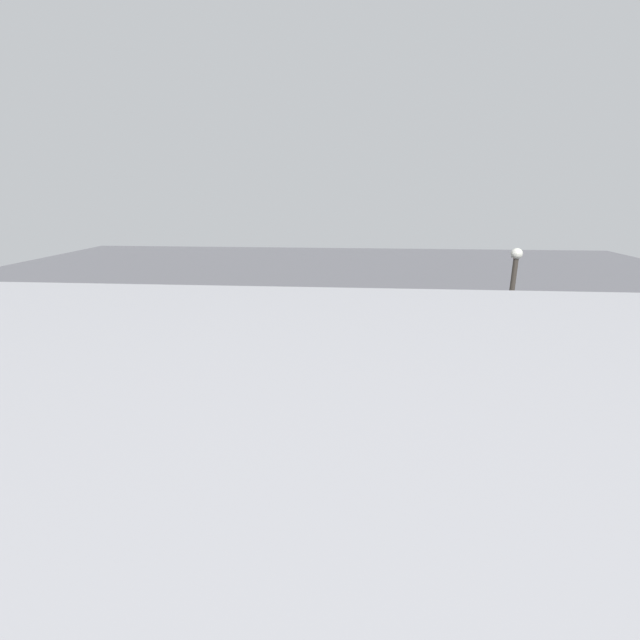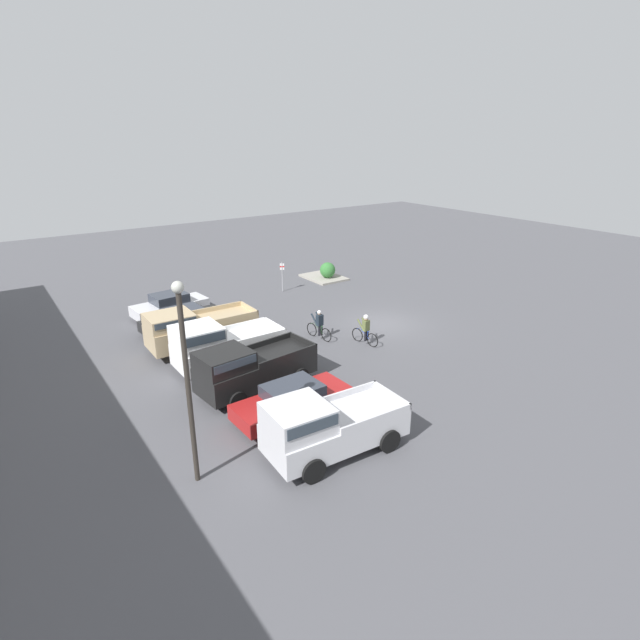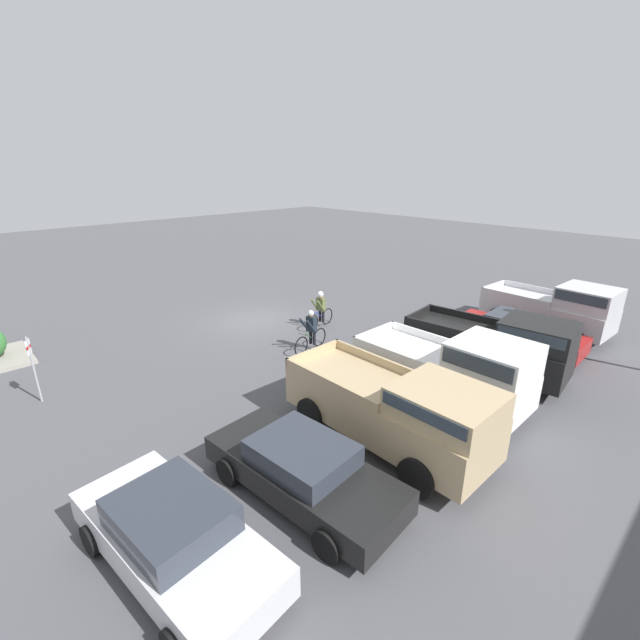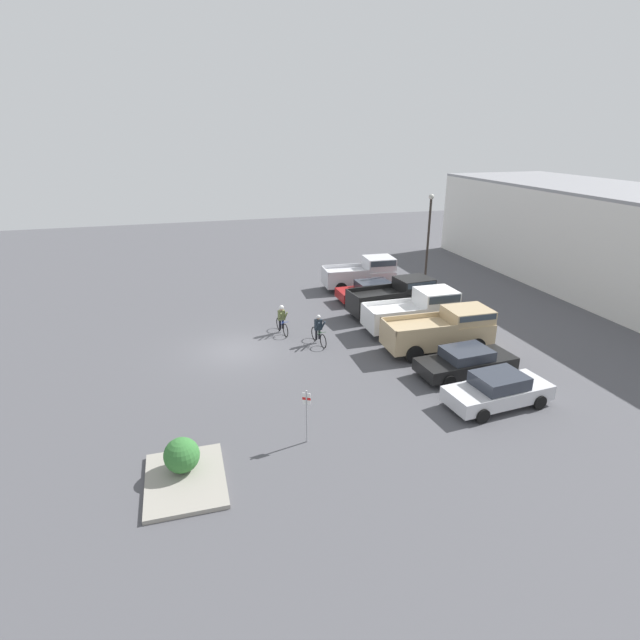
% 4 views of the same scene
% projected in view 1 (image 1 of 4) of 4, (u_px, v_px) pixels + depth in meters
% --- Properties ---
extents(ground_plane, '(80.00, 80.00, 0.00)m').
position_uv_depth(ground_plane, '(326.00, 318.00, 29.55)').
color(ground_plane, '#4C4C51').
extents(pickup_truck_0, '(2.50, 5.08, 2.23)m').
position_uv_depth(pickup_truck_0, '(497.00, 361.00, 18.88)').
color(pickup_truck_0, silver).
rests_on(pickup_truck_0, ground_plane).
extents(sedan_0, '(2.09, 4.76, 1.34)m').
position_uv_depth(sedan_0, '(431.00, 365.00, 19.65)').
color(sedan_0, maroon).
rests_on(sedan_0, ground_plane).
extents(pickup_truck_1, '(2.56, 5.38, 2.18)m').
position_uv_depth(pickup_truck_1, '(371.00, 358.00, 19.34)').
color(pickup_truck_1, black).
rests_on(pickup_truck_1, ground_plane).
extents(pickup_truck_2, '(2.32, 5.12, 2.32)m').
position_uv_depth(pickup_truck_2, '(309.00, 355.00, 19.50)').
color(pickup_truck_2, white).
rests_on(pickup_truck_2, ground_plane).
extents(pickup_truck_3, '(2.29, 5.51, 2.15)m').
position_uv_depth(pickup_truck_3, '(248.00, 355.00, 19.66)').
color(pickup_truck_3, tan).
rests_on(pickup_truck_3, ground_plane).
extents(sedan_1, '(2.24, 4.73, 1.30)m').
position_uv_depth(sedan_1, '(193.00, 360.00, 20.37)').
color(sedan_1, black).
rests_on(sedan_1, ground_plane).
extents(sedan_2, '(2.26, 4.56, 1.41)m').
position_uv_depth(sedan_2, '(139.00, 356.00, 20.79)').
color(sedan_2, silver).
rests_on(sedan_2, ground_plane).
extents(cyclist_0, '(1.88, 0.52, 1.65)m').
position_uv_depth(cyclist_0, '(315.00, 326.00, 25.23)').
color(cyclist_0, black).
rests_on(cyclist_0, ground_plane).
extents(cyclist_1, '(1.80, 0.52, 1.66)m').
position_uv_depth(cyclist_1, '(349.00, 318.00, 26.55)').
color(cyclist_1, black).
rests_on(cyclist_1, ground_plane).
extents(fire_lane_sign, '(0.17, 0.27, 2.11)m').
position_uv_depth(fire_lane_sign, '(192.00, 303.00, 28.47)').
color(fire_lane_sign, '#9E9EA3').
rests_on(fire_lane_sign, ground_plane).
extents(lamppost, '(0.36, 0.36, 6.63)m').
position_uv_depth(lamppost, '(507.00, 330.00, 14.26)').
color(lamppost, '#2D2823').
rests_on(lamppost, ground_plane).
extents(curb_island, '(3.27, 2.51, 0.15)m').
position_uv_depth(curb_island, '(200.00, 304.00, 33.03)').
color(curb_island, gray).
rests_on(curb_island, ground_plane).
extents(shrub, '(1.17, 1.17, 1.17)m').
position_uv_depth(shrub, '(205.00, 296.00, 32.85)').
color(shrub, '#337033').
rests_on(shrub, curb_island).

